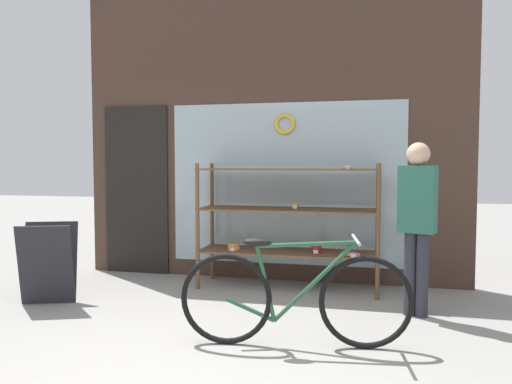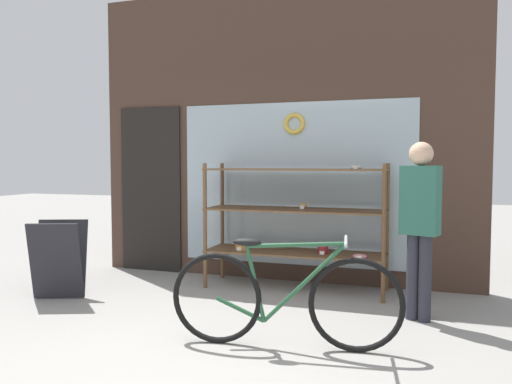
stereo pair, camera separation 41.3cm
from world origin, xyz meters
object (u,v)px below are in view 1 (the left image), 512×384
Objects in this scene: bicycle at (294,298)px; display_case at (288,214)px; sandwich_board at (48,263)px; pedestrian at (417,215)px.

display_case is at bearing 93.06° from bicycle.
display_case reaches higher than sandwich_board.
display_case is 1.49m from pedestrian.
pedestrian is (3.52, 0.42, 0.52)m from sandwich_board.
pedestrian is (0.96, 1.01, 0.55)m from bicycle.
display_case is 1.25× the size of pedestrian.
bicycle is at bearing -115.12° from pedestrian.
display_case is at bearing 169.90° from pedestrian.
bicycle is 2.62m from sandwich_board.
sandwich_board is at bearing 159.14° from bicycle.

